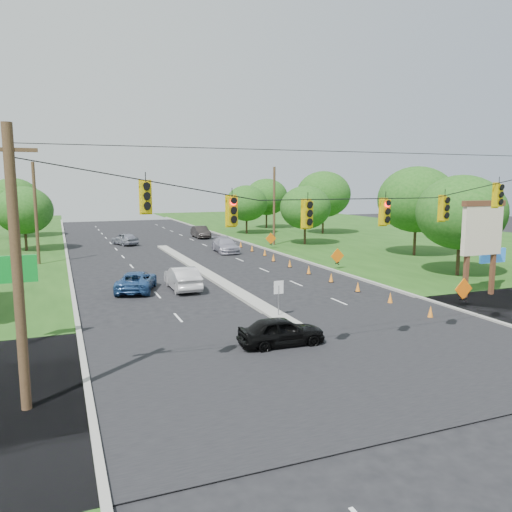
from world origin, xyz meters
name	(u,v)px	position (x,y,z in m)	size (l,w,h in m)	color
ground	(336,353)	(0.00, 0.00, 0.00)	(160.00, 160.00, 0.00)	black
grass_right	(491,254)	(30.00, 20.00, 0.00)	(40.00, 160.00, 0.06)	#1E4714
cross_street	(336,353)	(0.00, 0.00, 0.00)	(160.00, 14.00, 0.02)	black
curb_left	(68,263)	(-10.10, 30.00, 0.00)	(0.25, 110.00, 0.16)	gray
curb_right	(272,252)	(10.10, 30.00, 0.00)	(0.25, 110.00, 0.16)	gray
median	(203,272)	(0.00, 21.00, 0.00)	(1.00, 34.00, 0.18)	gray
median_sign	(279,292)	(0.00, 6.00, 1.46)	(0.55, 0.06, 2.05)	gray
signal_span	(351,241)	(-0.05, -1.00, 4.97)	(25.60, 0.32, 9.00)	#422D1C
utility_pole_far_left	(36,214)	(-12.50, 30.00, 4.50)	(0.28, 0.28, 9.00)	#422D1C
utility_pole_far_right	(274,206)	(12.50, 35.00, 4.50)	(0.28, 0.28, 9.00)	#422D1C
pylon_sign	(483,234)	(14.31, 6.20, 4.00)	(5.90, 2.30, 6.12)	#59331E
cone_0	(430,312)	(7.60, 3.00, 0.35)	(0.32, 0.32, 0.70)	orange
cone_1	(390,298)	(7.60, 6.50, 0.35)	(0.32, 0.32, 0.70)	orange
cone_2	(358,287)	(7.60, 10.00, 0.35)	(0.32, 0.32, 0.70)	orange
cone_3	(331,278)	(7.60, 13.50, 0.35)	(0.32, 0.32, 0.70)	orange
cone_4	(309,270)	(7.60, 17.00, 0.35)	(0.32, 0.32, 0.70)	orange
cone_5	(290,263)	(7.60, 20.50, 0.35)	(0.32, 0.32, 0.70)	orange
cone_6	(273,258)	(7.60, 24.00, 0.35)	(0.32, 0.32, 0.70)	orange
cone_7	(265,252)	(8.20, 27.50, 0.35)	(0.32, 0.32, 0.70)	orange
cone_8	(252,248)	(8.20, 31.00, 0.35)	(0.32, 0.32, 0.70)	orange
cone_9	(241,244)	(8.20, 34.50, 0.35)	(0.32, 0.32, 0.70)	orange
work_sign_0	(463,290)	(10.80, 4.00, 1.09)	(1.27, 0.58, 1.37)	black
work_sign_1	(337,257)	(10.80, 18.00, 1.09)	(1.27, 0.58, 1.37)	black
work_sign_2	(271,239)	(10.80, 32.00, 1.09)	(1.27, 0.58, 1.37)	black
tree_5	(24,210)	(-14.00, 40.00, 4.34)	(5.88, 5.88, 6.86)	black
tree_6	(13,200)	(-16.00, 55.00, 4.96)	(6.72, 6.72, 7.84)	black
tree_7	(461,212)	(18.00, 12.00, 4.96)	(6.72, 6.72, 7.84)	black
tree_8	(417,199)	(22.00, 22.00, 5.58)	(7.56, 7.56, 8.82)	black
tree_9	(305,208)	(16.00, 34.00, 4.34)	(5.88, 5.88, 6.86)	black
tree_10	(323,194)	(24.00, 44.00, 5.58)	(7.56, 7.56, 8.82)	black
tree_11	(267,197)	(20.00, 55.00, 4.96)	(6.72, 6.72, 7.84)	black
tree_12	(247,203)	(14.00, 48.00, 4.34)	(5.88, 5.88, 6.86)	black
black_sedan	(281,331)	(-1.76, 1.81, 0.66)	(1.56, 3.89, 1.32)	black
white_sedan	(182,278)	(-3.07, 15.11, 0.78)	(1.66, 4.76, 1.57)	beige
blue_pickup	(136,281)	(-6.06, 15.78, 0.68)	(2.24, 4.86, 1.35)	navy
silver_car_far	(225,245)	(5.38, 31.43, 0.75)	(2.10, 5.16, 1.50)	#9592A3
silver_car_oncoming	(125,239)	(-3.62, 41.57, 0.72)	(1.70, 4.23, 1.44)	gray
dark_car_receding	(201,232)	(6.64, 45.60, 0.77)	(1.64, 4.70, 1.55)	black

